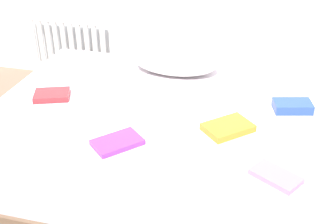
{
  "coord_description": "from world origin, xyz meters",
  "views": [
    {
      "loc": [
        0.54,
        -2.03,
        1.71
      ],
      "look_at": [
        0.0,
        0.05,
        0.48
      ],
      "focal_mm": 47.4,
      "sensor_mm": 36.0,
      "label": 1
    }
  ],
  "objects_px": {
    "textbook_red": "(52,95)",
    "textbook_purple": "(117,142)",
    "textbook_white": "(179,101)",
    "pillow": "(175,61)",
    "textbook_blue": "(292,106)",
    "bed": "(166,151)",
    "radiator": "(68,44)",
    "textbook_pink": "(276,176)",
    "textbook_orange": "(228,128)"
  },
  "relations": [
    {
      "from": "radiator",
      "to": "textbook_orange",
      "type": "xyz_separation_m",
      "value": [
        1.54,
        -1.29,
        0.18
      ]
    },
    {
      "from": "radiator",
      "to": "textbook_red",
      "type": "distance_m",
      "value": 1.3
    },
    {
      "from": "textbook_orange",
      "to": "textbook_pink",
      "type": "bearing_deg",
      "value": -96.97
    },
    {
      "from": "bed",
      "to": "textbook_orange",
      "type": "height_order",
      "value": "textbook_orange"
    },
    {
      "from": "textbook_orange",
      "to": "textbook_red",
      "type": "xyz_separation_m",
      "value": [
        -1.04,
        0.1,
        -0.0
      ]
    },
    {
      "from": "pillow",
      "to": "textbook_red",
      "type": "distance_m",
      "value": 0.8
    },
    {
      "from": "textbook_blue",
      "to": "textbook_pink",
      "type": "bearing_deg",
      "value": -109.96
    },
    {
      "from": "pillow",
      "to": "textbook_pink",
      "type": "xyz_separation_m",
      "value": [
        0.69,
        -0.96,
        -0.07
      ]
    },
    {
      "from": "textbook_pink",
      "to": "textbook_red",
      "type": "bearing_deg",
      "value": -167.55
    },
    {
      "from": "textbook_pink",
      "to": "pillow",
      "type": "bearing_deg",
      "value": 156.7
    },
    {
      "from": "pillow",
      "to": "bed",
      "type": "bearing_deg",
      "value": -81.79
    },
    {
      "from": "bed",
      "to": "textbook_red",
      "type": "relative_size",
      "value": 10.13
    },
    {
      "from": "textbook_white",
      "to": "bed",
      "type": "bearing_deg",
      "value": -109.02
    },
    {
      "from": "bed",
      "to": "radiator",
      "type": "xyz_separation_m",
      "value": [
        -1.18,
        1.2,
        0.09
      ]
    },
    {
      "from": "pillow",
      "to": "textbook_pink",
      "type": "height_order",
      "value": "pillow"
    },
    {
      "from": "textbook_orange",
      "to": "bed",
      "type": "bearing_deg",
      "value": 121.29
    },
    {
      "from": "radiator",
      "to": "textbook_pink",
      "type": "distance_m",
      "value": 2.43
    },
    {
      "from": "textbook_red",
      "to": "radiator",
      "type": "bearing_deg",
      "value": 91.56
    },
    {
      "from": "pillow",
      "to": "textbook_white",
      "type": "distance_m",
      "value": 0.43
    },
    {
      "from": "bed",
      "to": "textbook_orange",
      "type": "bearing_deg",
      "value": -14.51
    },
    {
      "from": "textbook_red",
      "to": "textbook_purple",
      "type": "relative_size",
      "value": 0.86
    },
    {
      "from": "textbook_purple",
      "to": "bed",
      "type": "bearing_deg",
      "value": 19.72
    },
    {
      "from": "radiator",
      "to": "textbook_orange",
      "type": "bearing_deg",
      "value": -40.06
    },
    {
      "from": "textbook_pink",
      "to": "textbook_purple",
      "type": "relative_size",
      "value": 0.91
    },
    {
      "from": "bed",
      "to": "textbook_blue",
      "type": "height_order",
      "value": "textbook_blue"
    },
    {
      "from": "textbook_pink",
      "to": "textbook_red",
      "type": "relative_size",
      "value": 1.07
    },
    {
      "from": "bed",
      "to": "textbook_orange",
      "type": "xyz_separation_m",
      "value": [
        0.35,
        -0.09,
        0.27
      ]
    },
    {
      "from": "bed",
      "to": "textbook_white",
      "type": "xyz_separation_m",
      "value": [
        0.04,
        0.12,
        0.28
      ]
    },
    {
      "from": "textbook_pink",
      "to": "textbook_orange",
      "type": "bearing_deg",
      "value": 158.31
    },
    {
      "from": "bed",
      "to": "textbook_purple",
      "type": "relative_size",
      "value": 8.66
    },
    {
      "from": "bed",
      "to": "pillow",
      "type": "xyz_separation_m",
      "value": [
        -0.08,
        0.53,
        0.33
      ]
    },
    {
      "from": "textbook_orange",
      "to": "textbook_purple",
      "type": "relative_size",
      "value": 1.03
    },
    {
      "from": "textbook_red",
      "to": "textbook_purple",
      "type": "bearing_deg",
      "value": -55.06
    },
    {
      "from": "pillow",
      "to": "textbook_pink",
      "type": "relative_size",
      "value": 2.6
    },
    {
      "from": "textbook_orange",
      "to": "textbook_red",
      "type": "bearing_deg",
      "value": 130.33
    },
    {
      "from": "textbook_pink",
      "to": "textbook_purple",
      "type": "height_order",
      "value": "textbook_purple"
    },
    {
      "from": "bed",
      "to": "textbook_orange",
      "type": "relative_size",
      "value": 8.39
    },
    {
      "from": "textbook_red",
      "to": "textbook_blue",
      "type": "xyz_separation_m",
      "value": [
        1.35,
        0.2,
        0.01
      ]
    },
    {
      "from": "bed",
      "to": "pillow",
      "type": "relative_size",
      "value": 3.66
    },
    {
      "from": "radiator",
      "to": "pillow",
      "type": "relative_size",
      "value": 1.25
    },
    {
      "from": "textbook_white",
      "to": "textbook_orange",
      "type": "bearing_deg",
      "value": -32.91
    },
    {
      "from": "radiator",
      "to": "textbook_blue",
      "type": "distance_m",
      "value": 2.11
    },
    {
      "from": "textbook_pink",
      "to": "textbook_blue",
      "type": "xyz_separation_m",
      "value": [
        0.06,
        0.64,
        0.01
      ]
    },
    {
      "from": "pillow",
      "to": "textbook_blue",
      "type": "xyz_separation_m",
      "value": [
        0.74,
        -0.32,
        -0.05
      ]
    },
    {
      "from": "bed",
      "to": "textbook_blue",
      "type": "xyz_separation_m",
      "value": [
        0.67,
        0.21,
        0.28
      ]
    },
    {
      "from": "bed",
      "to": "textbook_purple",
      "type": "distance_m",
      "value": 0.47
    },
    {
      "from": "textbook_white",
      "to": "textbook_red",
      "type": "xyz_separation_m",
      "value": [
        -0.73,
        -0.11,
        -0.01
      ]
    },
    {
      "from": "pillow",
      "to": "textbook_white",
      "type": "relative_size",
      "value": 2.36
    },
    {
      "from": "textbook_red",
      "to": "textbook_purple",
      "type": "distance_m",
      "value": 0.65
    },
    {
      "from": "textbook_orange",
      "to": "textbook_pink",
      "type": "relative_size",
      "value": 1.13
    }
  ]
}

